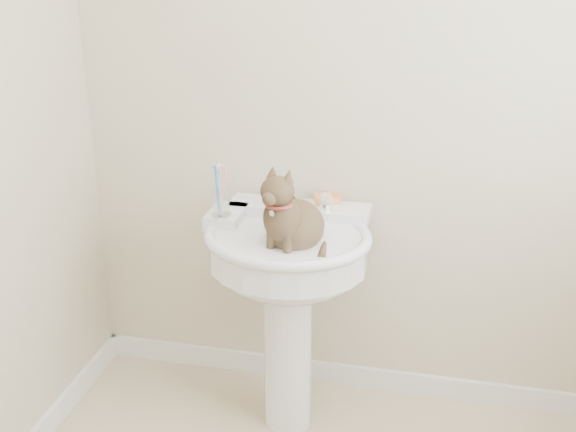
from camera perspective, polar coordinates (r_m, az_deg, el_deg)
The scene contains 7 objects.
wall_back at distance 2.56m, azimuth 6.87°, elevation 10.40°, with size 2.20×0.00×2.50m, color beige, non-canonical shape.
baseboard_back at distance 3.03m, azimuth 5.79°, elevation -12.51°, with size 2.20×0.02×0.09m, color white.
pedestal_sink at distance 2.52m, azimuth -0.05°, elevation -4.30°, with size 0.59×0.58×0.82m.
faucet at distance 2.57m, azimuth 0.74°, elevation 1.43°, with size 0.28×0.12×0.14m.
soap_bar at distance 2.64m, azimuth 3.10°, elevation 1.38°, with size 0.09×0.06×0.03m, color orange.
toothbrush_cup at distance 2.51m, azimuth -5.32°, elevation 1.02°, with size 0.07×0.07×0.18m.
cat at distance 2.37m, azimuth 0.32°, elevation -0.41°, with size 0.21×0.27×0.39m.
Camera 1 is at (0.26, -1.40, 1.77)m, focal length 45.00 mm.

